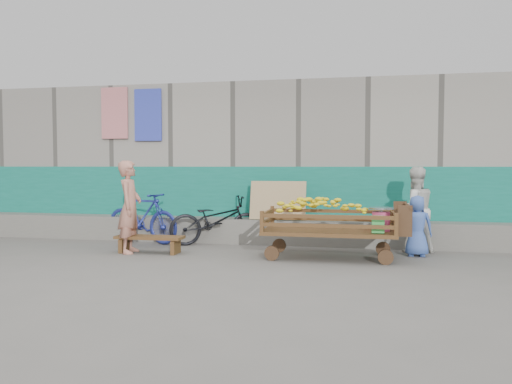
% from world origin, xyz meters
% --- Properties ---
extents(ground, '(80.00, 80.00, 0.00)m').
position_xyz_m(ground, '(0.00, 0.00, 0.00)').
color(ground, '#5F5D57').
rests_on(ground, ground).
extents(building_wall, '(12.00, 3.50, 3.00)m').
position_xyz_m(building_wall, '(-0.00, 4.05, 1.47)').
color(building_wall, gray).
rests_on(building_wall, ground).
extents(banana_cart, '(2.17, 0.99, 0.93)m').
position_xyz_m(banana_cart, '(1.23, 1.12, 0.63)').
color(banana_cart, '#4E391A').
rests_on(banana_cart, ground).
extents(bench, '(1.11, 0.33, 0.28)m').
position_xyz_m(bench, '(-1.61, 0.99, 0.20)').
color(bench, '#4E391A').
rests_on(bench, ground).
extents(vendor_man, '(0.44, 0.60, 1.50)m').
position_xyz_m(vendor_man, '(-1.93, 0.95, 0.75)').
color(vendor_man, tan).
rests_on(vendor_man, ground).
extents(woman, '(0.81, 0.71, 1.40)m').
position_xyz_m(woman, '(2.61, 1.91, 0.70)').
color(woman, silver).
rests_on(woman, ground).
extents(child, '(0.47, 0.31, 0.96)m').
position_xyz_m(child, '(2.61, 1.54, 0.48)').
color(child, '#4162B5').
rests_on(child, ground).
extents(bicycle_dark, '(1.75, 1.23, 0.87)m').
position_xyz_m(bicycle_dark, '(-0.80, 2.05, 0.44)').
color(bicycle_dark, black).
rests_on(bicycle_dark, ground).
extents(bicycle_blue, '(1.66, 0.88, 0.96)m').
position_xyz_m(bicycle_blue, '(-2.19, 1.98, 0.48)').
color(bicycle_blue, navy).
rests_on(bicycle_blue, ground).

